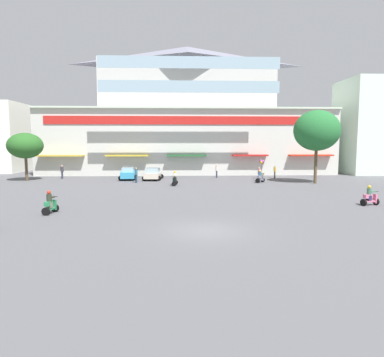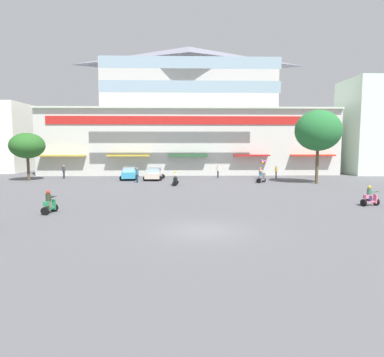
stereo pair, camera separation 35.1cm
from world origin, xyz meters
The scene contains 17 objects.
ground_plane centered at (0.00, 13.00, 0.00)m, with size 128.00×128.00×0.00m, color #555559.
colonial_building centered at (0.00, 36.34, 8.18)m, with size 42.54×17.40×19.25m.
flank_building_right centered at (28.50, 32.91, 6.91)m, with size 10.74×8.44×13.83m.
plaza_tree_0 centered at (-19.75, 24.49, 4.22)m, with size 4.08×4.30×5.77m.
plaza_tree_1 centered at (14.07, 20.39, 5.93)m, with size 5.16×4.39×8.22m.
parked_car_0 centered at (-7.74, 25.62, 0.77)m, with size 2.54×4.59×1.52m.
parked_car_1 centered at (-4.55, 24.94, 0.74)m, with size 2.55×4.01×1.48m.
scooter_rider_1 centered at (-9.78, 4.72, 0.64)m, with size 0.71×1.38×1.54m.
scooter_rider_2 centered at (12.62, 6.72, 0.62)m, with size 1.39×0.85×1.51m.
scooter_rider_3 centered at (8.03, 21.43, 0.61)m, with size 1.32×1.45×1.47m.
scooter_rider_4 centered at (-1.80, 19.18, 0.65)m, with size 0.69×1.48×1.57m.
pedestrian_0 centered at (8.20, 22.62, 0.96)m, with size 0.42×0.42×1.69m.
pedestrian_1 centered at (11.00, 25.87, 0.97)m, with size 0.37×0.37×1.68m.
pedestrian_2 centered at (-16.28, 26.79, 0.99)m, with size 0.53×0.53×1.74m.
pedestrian_3 centered at (3.63, 27.09, 0.99)m, with size 0.43×0.43×1.71m.
pedestrian_4 centered at (-6.26, 21.88, 1.01)m, with size 0.46×0.46×1.75m.
balloon_vendor_cart centered at (9.14, 25.27, 1.04)m, with size 0.77×1.00×2.48m.
Camera 1 is at (-1.47, -17.64, 4.62)m, focal length 32.15 mm.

